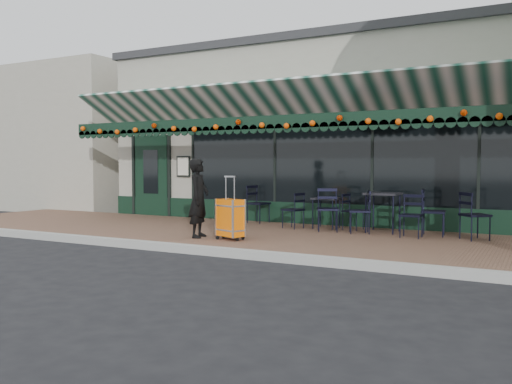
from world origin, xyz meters
The scene contains 17 objects.
ground centered at (0.00, 0.00, 0.00)m, with size 80.00×80.00×0.00m, color black.
sidewalk centered at (0.00, 2.00, 0.07)m, with size 18.00×4.00×0.15m, color brown.
curb centered at (0.00, -0.08, 0.07)m, with size 18.00×0.16×0.15m, color #9E9E99.
restaurant_building centered at (0.00, 7.84, 2.27)m, with size 12.00×9.60×4.50m.
neighbor_building_left centered at (-13.00, 8.00, 2.40)m, with size 12.00×8.00×4.80m, color #A49F90.
woman centered at (-1.09, 0.81, 0.91)m, with size 0.55×0.36×1.52m, color black.
suitcase centered at (-0.40, 0.82, 0.55)m, with size 0.58×0.45×1.18m.
cafe_table_a centered at (1.83, 3.27, 0.89)m, with size 0.67×0.67×0.83m.
cafe_table_b centered at (0.55, 3.37, 0.76)m, with size 0.55×0.55×0.68m.
chair_a_left centered at (1.45, 2.89, 0.60)m, with size 0.45×0.45×0.89m, color black, non-canonical shape.
chair_a_right centered at (2.87, 3.16, 0.62)m, with size 0.47×0.47×0.94m, color black, non-canonical shape.
chair_a_front centered at (2.53, 2.71, 0.57)m, with size 0.42×0.42×0.84m, color black, non-canonical shape.
chair_a_extra centered at (3.65, 2.94, 0.61)m, with size 0.46×0.46×0.91m, color black, non-canonical shape.
chair_b_left centered at (-0.09, 3.01, 0.55)m, with size 0.40×0.40×0.80m, color black, non-canonical shape.
chair_b_right centered at (1.16, 3.39, 0.55)m, with size 0.40×0.40×0.79m, color black, non-canonical shape.
chair_b_front centered at (0.77, 2.87, 0.61)m, with size 0.46×0.46×0.92m, color black, non-canonical shape.
chair_solo centered at (-1.29, 3.65, 0.61)m, with size 0.46×0.46×0.92m, color black, non-canonical shape.
Camera 1 is at (4.77, -7.85, 1.57)m, focal length 38.00 mm.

